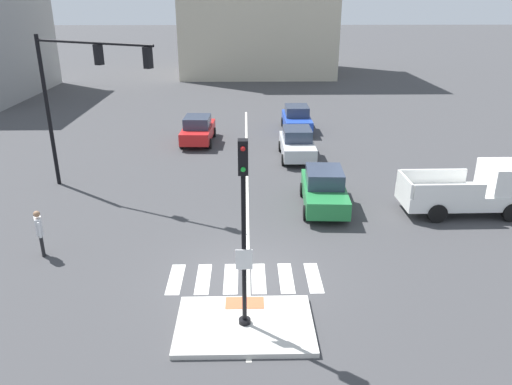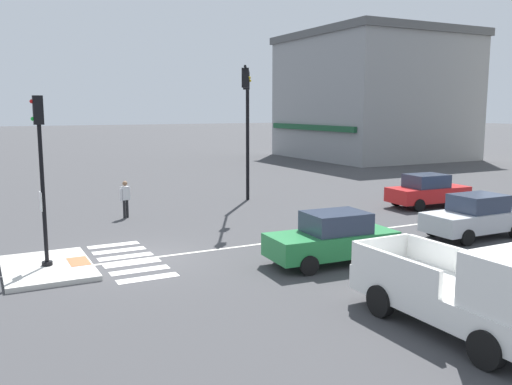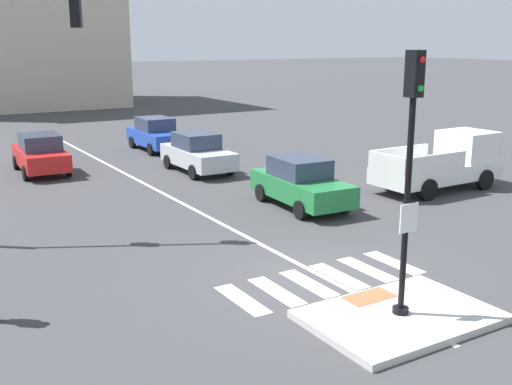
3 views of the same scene
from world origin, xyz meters
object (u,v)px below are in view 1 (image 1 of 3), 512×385
object	(u,v)px
signal_pole	(244,220)
car_silver_eastbound_far	(297,143)
car_red_westbound_distant	(198,130)
traffic_light_mast	(76,85)
pedestrian_at_curb_left	(39,230)
car_blue_eastbound_distant	(297,119)
pickup_truck_white_cross_right	(476,190)
car_green_eastbound_mid	(324,189)

from	to	relation	value
signal_pole	car_silver_eastbound_far	world-z (taller)	signal_pole
car_silver_eastbound_far	car_red_westbound_distant	bearing A→B (deg)	151.00
traffic_light_mast	pedestrian_at_curb_left	distance (m)	7.25
traffic_light_mast	car_silver_eastbound_far	bearing A→B (deg)	25.25
car_blue_eastbound_distant	pedestrian_at_curb_left	bearing A→B (deg)	-121.68
car_silver_eastbound_far	pedestrian_at_curb_left	distance (m)	14.65
pickup_truck_white_cross_right	pedestrian_at_curb_left	distance (m)	16.70
signal_pole	car_blue_eastbound_distant	xyz separation A→B (m)	(3.43, 20.92, -2.39)
car_silver_eastbound_far	car_blue_eastbound_distant	bearing A→B (deg)	84.60
signal_pole	car_red_westbound_distant	bearing A→B (deg)	98.85
signal_pole	car_red_westbound_distant	size ratio (longest dim) A/B	1.22
traffic_light_mast	car_red_westbound_distant	world-z (taller)	traffic_light_mast
car_blue_eastbound_distant	pickup_truck_white_cross_right	xyz separation A→B (m)	(6.00, -13.46, 0.17)
signal_pole	pickup_truck_white_cross_right	size ratio (longest dim) A/B	0.99
car_blue_eastbound_distant	pickup_truck_white_cross_right	bearing A→B (deg)	-65.95
car_blue_eastbound_distant	traffic_light_mast	bearing A→B (deg)	-134.86
signal_pole	car_red_westbound_distant	distance (m)	18.56
car_blue_eastbound_distant	pickup_truck_white_cross_right	size ratio (longest dim) A/B	0.80
pickup_truck_white_cross_right	pedestrian_at_curb_left	xyz separation A→B (m)	(-16.37, -3.33, 0.00)
signal_pole	car_silver_eastbound_far	bearing A→B (deg)	79.16
car_red_westbound_distant	pedestrian_at_curb_left	distance (m)	14.64
car_blue_eastbound_distant	pedestrian_at_curb_left	size ratio (longest dim) A/B	2.46
traffic_light_mast	car_blue_eastbound_distant	world-z (taller)	traffic_light_mast
pickup_truck_white_cross_right	car_red_westbound_distant	bearing A→B (deg)	138.85
pedestrian_at_curb_left	car_green_eastbound_mid	bearing A→B (deg)	21.31
car_blue_eastbound_distant	car_silver_eastbound_far	size ratio (longest dim) A/B	1.00
traffic_light_mast	pickup_truck_white_cross_right	world-z (taller)	traffic_light_mast
traffic_light_mast	pedestrian_at_curb_left	world-z (taller)	traffic_light_mast
signal_pole	car_green_eastbound_mid	size ratio (longest dim) A/B	1.21
car_silver_eastbound_far	pickup_truck_white_cross_right	distance (m)	10.01
car_blue_eastbound_distant	car_silver_eastbound_far	world-z (taller)	same
car_red_westbound_distant	pedestrian_at_curb_left	xyz separation A→B (m)	(-4.09, -14.05, 0.17)
traffic_light_mast	car_green_eastbound_mid	xyz separation A→B (m)	(10.46, -2.17, -3.97)
signal_pole	car_green_eastbound_mid	distance (m)	9.11
car_green_eastbound_mid	traffic_light_mast	bearing A→B (deg)	168.28
traffic_light_mast	car_red_westbound_distant	xyz separation A→B (m)	(4.30, 7.89, -3.97)
traffic_light_mast	car_silver_eastbound_far	xyz separation A→B (m)	(10.01, 4.72, -3.97)
car_red_westbound_distant	pickup_truck_white_cross_right	distance (m)	16.30
traffic_light_mast	car_green_eastbound_mid	bearing A→B (deg)	-11.72
car_blue_eastbound_distant	pickup_truck_white_cross_right	distance (m)	14.74
car_silver_eastbound_far	pickup_truck_white_cross_right	size ratio (longest dim) A/B	0.80
traffic_light_mast	pickup_truck_white_cross_right	distance (m)	17.24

